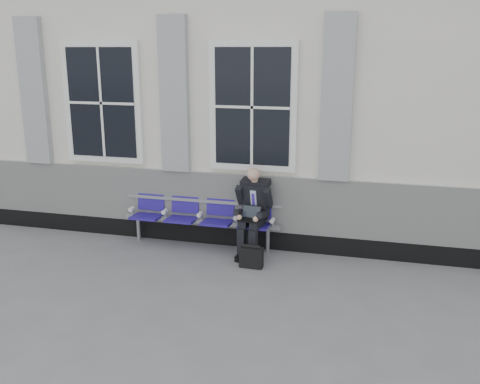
# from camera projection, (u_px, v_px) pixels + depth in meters

# --- Properties ---
(ground) EXTENTS (70.00, 70.00, 0.00)m
(ground) POSITION_uv_depth(u_px,v_px,m) (203.00, 281.00, 7.36)
(ground) COLOR slate
(ground) RESTS_ON ground
(station_building) EXTENTS (14.40, 4.40, 4.49)m
(station_building) POSITION_uv_depth(u_px,v_px,m) (258.00, 97.00, 10.03)
(station_building) COLOR silver
(station_building) RESTS_ON ground
(bench) EXTENTS (2.60, 0.47, 0.91)m
(bench) POSITION_uv_depth(u_px,v_px,m) (201.00, 213.00, 8.56)
(bench) COLOR #9EA0A3
(bench) RESTS_ON ground
(businessman) EXTENTS (0.56, 0.75, 1.37)m
(businessman) POSITION_uv_depth(u_px,v_px,m) (253.00, 208.00, 8.17)
(businessman) COLOR black
(businessman) RESTS_ON ground
(briefcase) EXTENTS (0.34, 0.15, 0.35)m
(briefcase) POSITION_uv_depth(u_px,v_px,m) (251.00, 257.00, 7.80)
(briefcase) COLOR black
(briefcase) RESTS_ON ground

